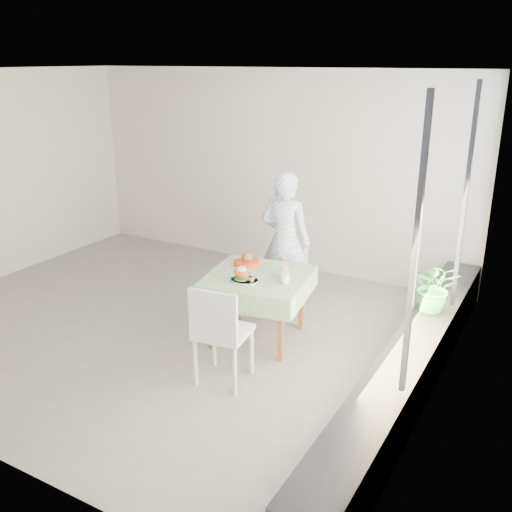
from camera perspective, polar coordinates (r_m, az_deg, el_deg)
The scene contains 15 objects.
floor at distance 6.71m, azimuth -8.83°, elevation -6.83°, with size 6.00×6.00×0.00m, color slate.
ceiling at distance 6.04m, azimuth -10.24°, elevation 17.79°, with size 6.00×6.00×0.00m, color white.
wall_back at distance 8.27m, azimuth 1.48°, elevation 8.61°, with size 6.00×0.02×2.80m, color silver.
wall_right at distance 4.98m, azimuth 18.56°, elevation 0.43°, with size 0.02×5.00×2.80m, color silver.
window_pane at distance 4.92m, azimuth 18.52°, elevation 3.25°, with size 0.01×4.80×2.18m, color #D1E0F9.
window_ledge at distance 5.48m, azimuth 15.20°, elevation -10.69°, with size 0.40×4.80×0.50m, color black.
cafe_table at distance 6.14m, azimuth 0.18°, elevation -4.39°, with size 1.20×1.20×0.74m.
chair_far at distance 6.97m, azimuth 3.20°, elevation -3.39°, with size 0.41×0.41×0.80m.
chair_near at distance 5.44m, azimuth -3.32°, elevation -9.52°, with size 0.53×0.53×0.99m.
diner at distance 6.78m, azimuth 2.91°, elevation 1.44°, with size 0.62×0.41×1.71m, color #84A0D3.
main_dish at distance 5.87m, azimuth -1.32°, elevation -2.01°, with size 0.31×0.31×0.16m.
juice_cup_orange at distance 5.96m, azimuth 2.82°, elevation -1.59°, with size 0.10×0.10×0.27m.
juice_cup_lemonade at distance 5.80m, azimuth 2.87°, elevation -2.15°, with size 0.10×0.10×0.29m.
second_dish at distance 6.33m, azimuth -0.93°, elevation -0.52°, with size 0.29×0.29×0.14m.
potted_plant at distance 5.96m, azimuth 17.45°, elevation -2.93°, with size 0.48×0.41×0.53m, color #256F2A.
Camera 1 is at (3.83, -4.67, 2.92)m, focal length 40.00 mm.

